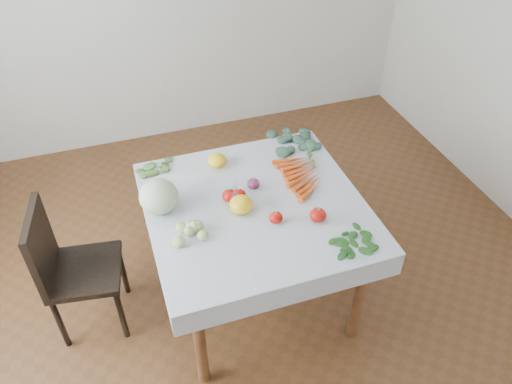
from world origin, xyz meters
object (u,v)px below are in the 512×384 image
at_px(cabbage, 159,196).
at_px(heirloom_back, 217,160).
at_px(chair, 67,264).
at_px(table, 255,219).
at_px(carrot_bunch, 302,174).

relative_size(cabbage, heirloom_back, 1.83).
xyz_separation_m(chair, heirloom_back, (0.91, 0.23, 0.31)).
xyz_separation_m(table, cabbage, (-0.48, 0.12, 0.19)).
distance_m(table, carrot_bunch, 0.38).
relative_size(heirloom_back, carrot_bunch, 0.28).
bearing_deg(cabbage, table, -14.23).
relative_size(table, heirloom_back, 9.14).
bearing_deg(table, carrot_bunch, 23.96).
distance_m(table, cabbage, 0.53).
xyz_separation_m(heirloom_back, carrot_bunch, (0.43, -0.25, -0.02)).
relative_size(table, cabbage, 4.99).
bearing_deg(heirloom_back, cabbage, -144.44).
bearing_deg(chair, heirloom_back, 14.29).
height_order(table, carrot_bunch, carrot_bunch).
xyz_separation_m(table, heirloom_back, (-0.10, 0.39, 0.14)).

